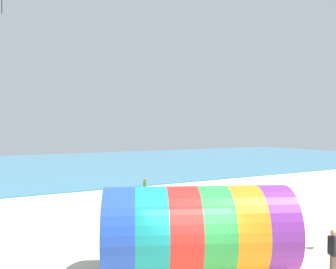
% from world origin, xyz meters
% --- Properties ---
extents(sea, '(120.00, 40.00, 0.10)m').
position_xyz_m(sea, '(0.00, 39.22, 0.05)').
color(sea, teal).
rests_on(sea, ground).
extents(giant_inflatable_tube, '(6.98, 5.37, 3.01)m').
position_xyz_m(giant_inflatable_tube, '(0.93, 1.43, 1.51)').
color(giant_inflatable_tube, blue).
rests_on(giant_inflatable_tube, ground).
extents(kite_handler, '(0.32, 0.41, 1.68)m').
position_xyz_m(kite_handler, '(4.56, -1.18, 0.86)').
color(kite_handler, '#726651').
rests_on(kite_handler, ground).
extents(bystander_mid_beach, '(0.39, 0.42, 1.54)m').
position_xyz_m(bystander_mid_beach, '(4.98, 13.80, 0.78)').
color(bystander_mid_beach, black).
rests_on(bystander_mid_beach, ground).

